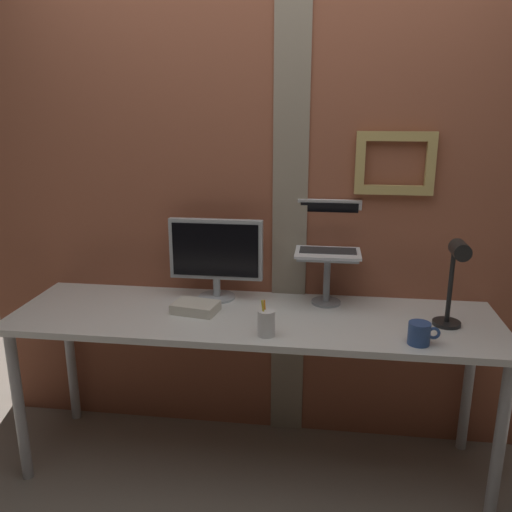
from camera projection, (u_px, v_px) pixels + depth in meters
ground_plane at (258, 474)px, 2.54m from camera, size 6.00×6.00×0.00m
brick_wall_back at (271, 183)px, 2.61m from camera, size 3.01×0.16×2.65m
desk at (253, 330)px, 2.44m from camera, size 2.20×0.63×0.78m
monitor at (216, 253)px, 2.56m from camera, size 0.45×0.18×0.40m
laptop_stand at (327, 271)px, 2.51m from camera, size 0.28×0.22×0.25m
laptop at (328, 236)px, 2.54m from camera, size 0.30×0.29×0.24m
desk_lamp at (455, 274)px, 2.19m from camera, size 0.12×0.20×0.40m
pen_cup at (266, 323)px, 2.19m from camera, size 0.07×0.07×0.16m
coffee_mug at (420, 333)px, 2.11m from camera, size 0.13×0.09×0.09m
paper_clutter_stack at (196, 307)px, 2.44m from camera, size 0.22×0.17×0.05m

